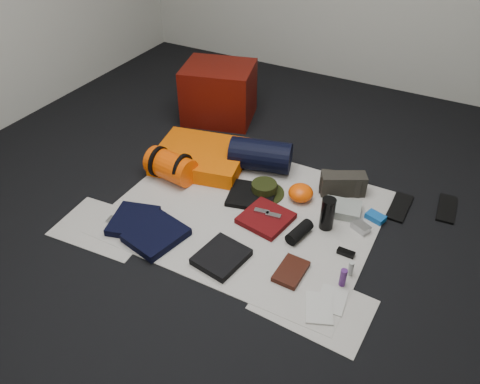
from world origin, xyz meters
The scene contains 37 objects.
floor centered at (0.00, 0.00, -0.01)m, with size 4.50×4.50×0.02m, color black.
newspaper_mat centered at (0.00, 0.00, 0.00)m, with size 1.60×1.30×0.01m, color silver.
newspaper_sheet_front_left centered at (-0.70, -0.55, 0.00)m, with size 0.58×0.40×0.00m, color silver.
newspaper_sheet_front_right centered at (0.65, -0.50, 0.00)m, with size 0.58×0.40×0.00m, color silver.
red_cabinet centered at (-0.78, 0.99, 0.23)m, with size 0.55×0.46×0.46m, color #530C06.
sleeping_pad centered at (-0.54, 0.33, 0.06)m, with size 0.63×0.52×0.11m, color #F05E02.
stuff_sack centered at (-0.63, 0.07, 0.10)m, with size 0.20×0.20×0.34m, color #F04A04.
sack_strap_left centered at (-0.73, 0.07, 0.11)m, with size 0.22×0.22×0.03m, color black.
sack_strap_right centered at (-0.53, 0.07, 0.11)m, with size 0.22×0.22×0.03m, color black.
navy_duffel centered at (-0.13, 0.47, 0.12)m, with size 0.22×0.22×0.43m, color black.
boonie_brim centered at (0.02, 0.22, 0.01)m, with size 0.27×0.27×0.01m, color black.
boonie_crown centered at (0.02, 0.22, 0.05)m, with size 0.17×0.17×0.07m, color black.
hiking_boot_left centered at (0.46, 0.48, 0.07)m, with size 0.27×0.10×0.13m, color #2C2922.
hiking_boot_right centered at (0.48, 0.47, 0.08)m, with size 0.29×0.11×0.15m, color #2C2922.
flip_flop_left centered at (0.86, 0.50, 0.01)m, with size 0.11×0.30×0.02m, color black.
flip_flop_right centered at (1.13, 0.63, 0.01)m, with size 0.11×0.29×0.02m, color black.
trousers_navy_a centered at (-0.56, -0.44, 0.03)m, with size 0.26×0.29×0.05m, color black.
trousers_navy_b centered at (-0.36, -0.48, 0.03)m, with size 0.28×0.32×0.05m, color black.
trousers_charcoal centered at (0.07, -0.45, 0.03)m, with size 0.24×0.28×0.04m, color black.
black_tshirt centered at (-0.04, 0.14, 0.02)m, with size 0.30×0.28×0.03m, color black.
red_shirt centered at (0.15, -0.03, 0.02)m, with size 0.28×0.28×0.04m, color #55090B.
orange_stuff_sack centered at (0.26, 0.27, 0.06)m, with size 0.16×0.16×0.11m, color #F04A04.
first_aid_pouch centered at (0.55, 0.28, 0.03)m, with size 0.22×0.17×0.06m, color gray.
water_bottle centered at (0.50, 0.09, 0.11)m, with size 0.09×0.09×0.21m, color black.
speaker centered at (0.39, -0.06, 0.04)m, with size 0.08×0.08×0.19m, color black.
compact_camera centered at (0.70, 0.17, 0.03)m, with size 0.11×0.07×0.04m, color #A8A9AD.
cyan_case centered at (0.75, 0.31, 0.02)m, with size 0.12×0.07×0.04m, color #1052A3.
toiletry_purple centered at (0.74, -0.30, 0.06)m, with size 0.04×0.04×0.11m, color #4B2067.
toiletry_clear centered at (0.75, -0.21, 0.05)m, with size 0.03×0.03×0.09m, color #A4A8A4.
paperback_book centered at (0.46, -0.36, 0.02)m, with size 0.14×0.22×0.03m, color black.
map_booklet centered at (0.68, -0.51, 0.01)m, with size 0.14×0.20×0.01m, color #B8B7AF.
map_printout centered at (0.72, -0.43, 0.01)m, with size 0.14×0.18×0.01m, color #B8B7AF.
sunglasses centered at (0.68, -0.08, 0.02)m, with size 0.10×0.04×0.03m, color black.
key_cluster centered at (-0.69, -0.48, 0.01)m, with size 0.06×0.06×0.01m, color #A8A9AD.
tape_roll centered at (-0.02, 0.17, 0.05)m, with size 0.05×0.05×0.04m, color beige.
energy_bar_a centered at (0.11, -0.01, 0.05)m, with size 0.10×0.04×0.01m, color #A8A9AD.
energy_bar_b centered at (0.19, -0.01, 0.05)m, with size 0.10×0.04×0.01m, color #A8A9AD.
Camera 1 is at (1.05, -2.04, 1.94)m, focal length 35.00 mm.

